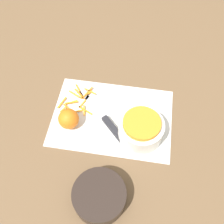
# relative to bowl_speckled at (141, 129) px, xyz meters

# --- Properties ---
(ground_plane) EXTENTS (4.00, 4.00, 0.00)m
(ground_plane) POSITION_rel_bowl_speckled_xyz_m (0.10, -0.06, -0.05)
(ground_plane) COLOR brown
(cutting_board) EXTENTS (0.41, 0.28, 0.01)m
(cutting_board) POSITION_rel_bowl_speckled_xyz_m (0.10, -0.06, -0.04)
(cutting_board) COLOR silver
(cutting_board) RESTS_ON ground_plane
(bowl_speckled) EXTENTS (0.14, 0.14, 0.08)m
(bowl_speckled) POSITION_rel_bowl_speckled_xyz_m (0.00, 0.00, 0.00)
(bowl_speckled) COLOR silver
(bowl_speckled) RESTS_ON cutting_board
(bowl_dark) EXTENTS (0.15, 0.15, 0.06)m
(bowl_dark) POSITION_rel_bowl_speckled_xyz_m (0.09, 0.22, -0.02)
(bowl_dark) COLOR black
(bowl_dark) RESTS_ON ground_plane
(knife) EXTENTS (0.19, 0.20, 0.02)m
(knife) POSITION_rel_bowl_speckled_xyz_m (0.11, -0.02, -0.03)
(knife) COLOR #232328
(knife) RESTS_ON cutting_board
(orange_left) EXTENTS (0.07, 0.07, 0.07)m
(orange_left) POSITION_rel_bowl_speckled_xyz_m (0.24, -0.00, -0.01)
(orange_left) COLOR orange
(orange_left) RESTS_ON cutting_board
(peel_pile) EXTENTS (0.13, 0.14, 0.01)m
(peel_pile) POSITION_rel_bowl_speckled_xyz_m (0.23, -0.10, -0.04)
(peel_pile) COLOR orange
(peel_pile) RESTS_ON cutting_board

